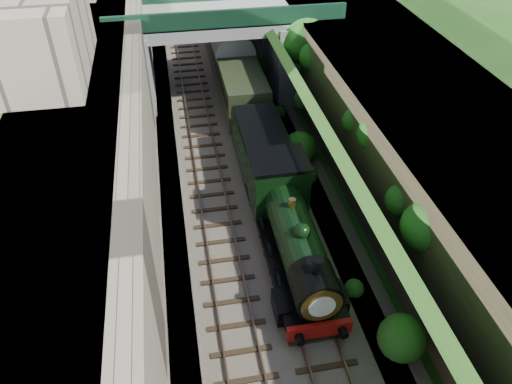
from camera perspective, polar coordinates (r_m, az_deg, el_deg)
ground at (r=21.25m, az=4.28°, el=-18.80°), size 160.00×160.00×0.00m
trackbed at (r=35.95m, az=-3.45°, el=8.55°), size 10.00×90.00×0.20m
retaining_wall at (r=34.27m, az=-13.04°, el=12.48°), size 1.00×90.00×7.00m
street_plateau_left at (r=34.65m, az=-18.90°, el=11.68°), size 6.00×90.00×7.00m
street_plateau_right at (r=36.78m, az=11.63°, el=13.83°), size 8.00×90.00×6.25m
embankment_slope at (r=35.44m, az=4.67°, el=12.90°), size 4.48×90.00×6.36m
track_left at (r=35.73m, az=-6.67°, el=8.43°), size 2.50×90.00×0.20m
track_right at (r=36.02m, az=-1.55°, el=8.94°), size 2.50×90.00×0.20m
road_bridge at (r=37.95m, az=-3.06°, el=16.86°), size 16.00×6.40×7.25m
building_near at (r=27.24m, az=-23.41°, el=16.32°), size 4.00×8.00×4.00m
tree at (r=36.72m, az=5.45°, el=16.96°), size 3.60×3.80×6.60m
locomotive at (r=23.51m, az=4.08°, el=-4.50°), size 3.10×10.22×3.83m
tender at (r=29.35m, az=0.64°, el=4.69°), size 2.70×6.00×3.05m
coach_front at (r=40.16m, az=-2.91°, el=14.97°), size 2.90×18.00×3.70m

